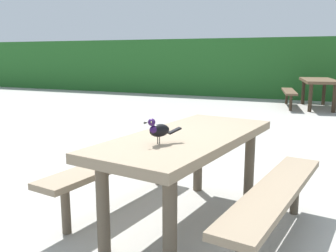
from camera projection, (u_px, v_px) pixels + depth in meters
name	position (u px, v px, depth m)	size (l,w,h in m)	color
ground_plane	(172.00, 215.00, 3.12)	(60.00, 60.00, 0.00)	#A3A099
hedge_wall	(288.00, 68.00, 11.86)	(28.00, 1.92, 1.87)	#235B23
picnic_table_foreground	(188.00, 157.00, 2.88)	(1.92, 1.95, 0.74)	#84725B
bird_grackle	(158.00, 130.00, 2.50)	(0.20, 0.24, 0.18)	black
picnic_table_mid_right	(318.00, 86.00, 9.29)	(1.94, 1.96, 0.74)	brown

